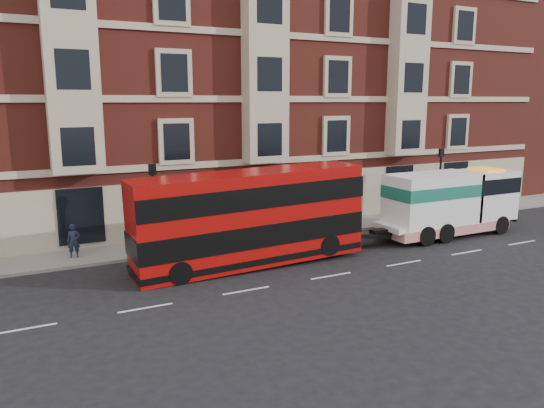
{
  "coord_description": "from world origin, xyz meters",
  "views": [
    {
      "loc": [
        -12.06,
        -18.29,
        7.41
      ],
      "look_at": [
        -0.83,
        4.0,
        2.53
      ],
      "focal_mm": 35.0,
      "sensor_mm": 36.0,
      "label": 1
    }
  ],
  "objects": [
    {
      "name": "lamp_post_west",
      "position": [
        -6.0,
        6.2,
        2.68
      ],
      "size": [
        0.35,
        0.15,
        4.35
      ],
      "color": "black",
      "rests_on": "sidewalk"
    },
    {
      "name": "victorian_terrace",
      "position": [
        0.5,
        15.0,
        10.07
      ],
      "size": [
        45.0,
        12.0,
        20.4
      ],
      "color": "maroon",
      "rests_on": "ground"
    },
    {
      "name": "ground",
      "position": [
        0.0,
        0.0,
        0.0
      ],
      "size": [
        120.0,
        120.0,
        0.0
      ],
      "primitive_type": "plane",
      "color": "black",
      "rests_on": "ground"
    },
    {
      "name": "sidewalk",
      "position": [
        0.0,
        7.5,
        0.07
      ],
      "size": [
        90.0,
        3.0,
        0.15
      ],
      "primitive_type": "cube",
      "color": "slate",
      "rests_on": "ground"
    },
    {
      "name": "pedestrian",
      "position": [
        -9.57,
        7.32,
        0.95
      ],
      "size": [
        0.65,
        0.49,
        1.6
      ],
      "primitive_type": "imported",
      "rotation": [
        0.0,
        0.0,
        -0.19
      ],
      "color": "#1C2139",
      "rests_on": "sidewalk"
    },
    {
      "name": "double_decker_bus",
      "position": [
        -2.5,
        2.96,
        2.28
      ],
      "size": [
        10.66,
        2.45,
        4.31
      ],
      "color": "#A80B09",
      "rests_on": "ground"
    },
    {
      "name": "tow_truck",
      "position": [
        9.56,
        2.96,
        1.89
      ],
      "size": [
        8.53,
        2.52,
        3.55
      ],
      "color": "white",
      "rests_on": "ground"
    },
    {
      "name": "lamp_post_east",
      "position": [
        12.0,
        6.2,
        2.68
      ],
      "size": [
        0.35,
        0.15,
        4.35
      ],
      "color": "black",
      "rests_on": "sidewalk"
    }
  ]
}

